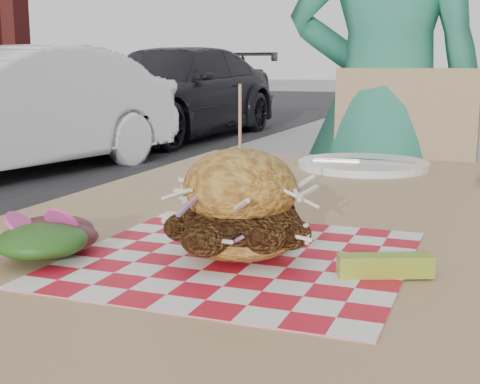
{
  "coord_description": "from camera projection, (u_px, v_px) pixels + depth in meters",
  "views": [
    {
      "loc": [
        0.36,
        -1.13,
        0.96
      ],
      "look_at": [
        0.11,
        -0.47,
        0.82
      ],
      "focal_mm": 50.0,
      "sensor_mm": 36.0,
      "label": 1
    }
  ],
  "objects": [
    {
      "name": "diner",
      "position": [
        385.0,
        104.0,
        2.08
      ],
      "size": [
        0.64,
        0.45,
        1.68
      ],
      "primitive_type": "imported",
      "rotation": [
        0.0,
        0.0,
        3.22
      ],
      "color": "#2B7E62",
      "rests_on": "ground"
    },
    {
      "name": "car_white",
      "position": [
        3.0,
        111.0,
        5.75
      ],
      "size": [
        1.87,
        3.58,
        1.12
      ],
      "primitive_type": "imported",
      "rotation": [
        0.0,
        0.0,
        -0.21
      ],
      "color": "white",
      "rests_on": "ground"
    },
    {
      "name": "car_dark",
      "position": [
        171.0,
        93.0,
        8.71
      ],
      "size": [
        1.92,
        4.18,
        1.18
      ],
      "primitive_type": "imported",
      "rotation": [
        0.0,
        0.0,
        -0.07
      ],
      "color": "black",
      "rests_on": "ground"
    },
    {
      "name": "patio_table",
      "position": [
        307.0,
        262.0,
        1.0
      ],
      "size": [
        0.8,
        1.2,
        0.75
      ],
      "color": "tan",
      "rests_on": "ground"
    },
    {
      "name": "patio_chair",
      "position": [
        399.0,
        208.0,
        1.93
      ],
      "size": [
        0.45,
        0.46,
        0.95
      ],
      "rotation": [
        0.0,
        0.0,
        -0.08
      ],
      "color": "tan",
      "rests_on": "ground"
    },
    {
      "name": "paper_liner",
      "position": [
        240.0,
        257.0,
        0.74
      ],
      "size": [
        0.36,
        0.36,
        0.0
      ],
      "primitive_type": "cube",
      "color": "red",
      "rests_on": "patio_table"
    },
    {
      "name": "sandwich",
      "position": [
        240.0,
        210.0,
        0.73
      ],
      "size": [
        0.17,
        0.17,
        0.19
      ],
      "color": "#C08D36",
      "rests_on": "paper_liner"
    },
    {
      "name": "pickle_spear",
      "position": [
        385.0,
        266.0,
        0.67
      ],
      "size": [
        0.1,
        0.06,
        0.02
      ],
      "primitive_type": "cube",
      "rotation": [
        0.0,
        0.0,
        0.4
      ],
      "color": "#9EAC32",
      "rests_on": "paper_liner"
    },
    {
      "name": "side_salad",
      "position": [
        41.0,
        244.0,
        0.74
      ],
      "size": [
        0.14,
        0.14,
        0.05
      ],
      "color": "#3F1419",
      "rests_on": "patio_table"
    },
    {
      "name": "place_setting",
      "position": [
        363.0,
        164.0,
        1.38
      ],
      "size": [
        0.27,
        0.27,
        0.02
      ],
      "color": "white",
      "rests_on": "patio_table"
    }
  ]
}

